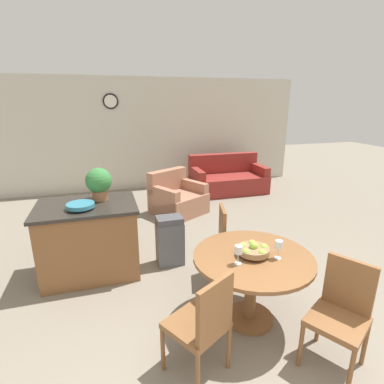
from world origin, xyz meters
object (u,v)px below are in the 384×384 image
(dining_chair_near_left, at_px, (203,322))
(couch, at_px, (227,180))
(armchair, at_px, (177,199))
(wine_glass_left, at_px, (238,251))
(wine_glass_right, at_px, (279,245))
(fruit_bowl, at_px, (253,250))
(dining_table, at_px, (252,271))
(kitchen_island, at_px, (90,239))
(dining_chair_far_side, at_px, (231,239))
(trash_bin, at_px, (170,241))
(potted_plant, at_px, (99,182))
(dining_chair_near_right, at_px, (341,310))
(teal_bowl, at_px, (80,205))

(dining_chair_near_left, relative_size, couch, 0.52)
(couch, xyz_separation_m, armchair, (-1.54, -1.06, -0.02))
(wine_glass_left, bearing_deg, wine_glass_right, -2.41)
(fruit_bowl, xyz_separation_m, armchair, (0.04, 3.20, -0.51))
(dining_table, xyz_separation_m, kitchen_island, (-1.55, 1.39, -0.10))
(dining_chair_far_side, distance_m, kitchen_island, 1.79)
(dining_chair_far_side, distance_m, wine_glass_right, 0.98)
(trash_bin, bearing_deg, dining_table, -68.33)
(couch, distance_m, armchair, 1.86)
(wine_glass_right, xyz_separation_m, armchair, (-0.16, 3.32, -0.58))
(fruit_bowl, xyz_separation_m, wine_glass_right, (0.20, -0.12, 0.07))
(dining_table, distance_m, potted_plant, 2.16)
(fruit_bowl, bearing_deg, dining_chair_near_left, -144.59)
(dining_chair_near_right, bearing_deg, wine_glass_right, -3.59)
(dining_chair_near_left, bearing_deg, teal_bowl, 88.52)
(dining_chair_near_left, xyz_separation_m, armchair, (0.70, 3.67, -0.23))
(trash_bin, bearing_deg, teal_bowl, -175.99)
(dining_chair_near_left, distance_m, dining_chair_far_side, 1.50)
(kitchen_island, bearing_deg, trash_bin, -3.80)
(dining_chair_near_left, height_order, potted_plant, potted_plant)
(dining_chair_near_left, height_order, wine_glass_left, dining_chair_near_left)
(potted_plant, height_order, couch, potted_plant)
(dining_chair_near_right, height_order, potted_plant, potted_plant)
(wine_glass_left, bearing_deg, fruit_bowl, 25.58)
(dining_chair_far_side, bearing_deg, wine_glass_right, 18.66)
(dining_chair_near_left, height_order, teal_bowl, teal_bowl)
(wine_glass_right, xyz_separation_m, couch, (1.38, 4.37, -0.56))
(dining_chair_far_side, height_order, trash_bin, dining_chair_far_side)
(wine_glass_left, bearing_deg, dining_chair_far_side, 69.17)
(couch, bearing_deg, armchair, -144.88)
(wine_glass_right, bearing_deg, dining_table, 149.93)
(dining_chair_near_right, xyz_separation_m, kitchen_island, (-2.02, 2.06, -0.04))
(wine_glass_right, distance_m, kitchen_island, 2.34)
(dining_chair_near_right, distance_m, fruit_bowl, 0.86)
(couch, bearing_deg, dining_chair_far_side, -112.00)
(dining_chair_near_left, xyz_separation_m, wine_glass_left, (0.46, 0.37, 0.35))
(wine_glass_right, bearing_deg, teal_bowl, 142.79)
(couch, bearing_deg, wine_glass_right, -106.92)
(teal_bowl, xyz_separation_m, couch, (3.18, 3.01, -0.68))
(dining_table, height_order, wine_glass_right, wine_glass_right)
(couch, bearing_deg, wine_glass_left, -111.64)
(wine_glass_left, xyz_separation_m, trash_bin, (-0.32, 1.42, -0.53))
(dining_chair_far_side, bearing_deg, fruit_bowl, 5.26)
(kitchen_island, xyz_separation_m, teal_bowl, (-0.05, -0.14, 0.51))
(wine_glass_right, height_order, armchair, wine_glass_right)
(dining_chair_near_left, bearing_deg, trash_bin, 55.59)
(dining_table, bearing_deg, fruit_bowl, 78.86)
(wine_glass_left, xyz_separation_m, kitchen_island, (-1.34, 1.49, -0.40))
(dining_chair_far_side, xyz_separation_m, fruit_bowl, (-0.14, -0.80, 0.28))
(fruit_bowl, relative_size, trash_bin, 0.45)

